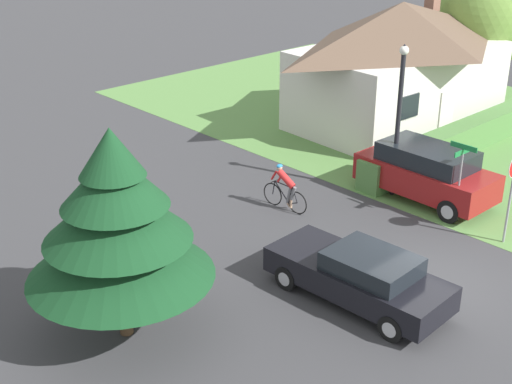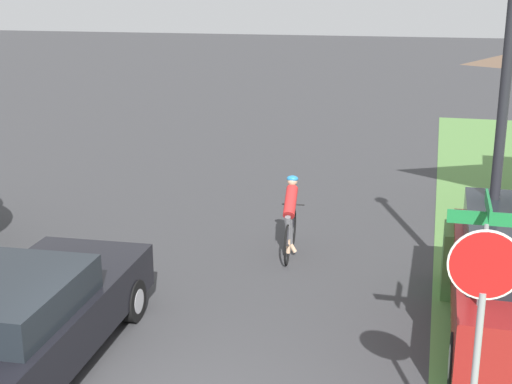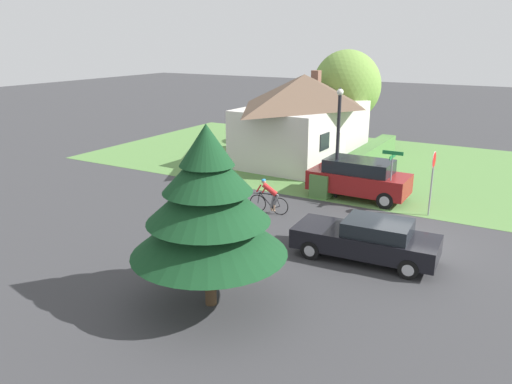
{
  "view_description": "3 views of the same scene",
  "coord_description": "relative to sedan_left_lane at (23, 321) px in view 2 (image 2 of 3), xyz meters",
  "views": [
    {
      "loc": [
        -14.39,
        -8.55,
        9.94
      ],
      "look_at": [
        -1.07,
        5.66,
        1.21
      ],
      "focal_mm": 50.0,
      "sensor_mm": 36.0,
      "label": 1
    },
    {
      "loc": [
        3.07,
        -6.51,
        4.91
      ],
      "look_at": [
        0.21,
        4.7,
        1.58
      ],
      "focal_mm": 50.0,
      "sensor_mm": 36.0,
      "label": 2
    },
    {
      "loc": [
        -17.28,
        -3.57,
        7.18
      ],
      "look_at": [
        -0.66,
        5.97,
        1.27
      ],
      "focal_mm": 35.0,
      "sensor_mm": 36.0,
      "label": 3
    }
  ],
  "objects": [
    {
      "name": "cyclist",
      "position": [
        2.5,
        5.11,
        -0.01
      ],
      "size": [
        0.44,
        1.79,
        1.51
      ],
      "rotation": [
        0.0,
        0.0,
        1.66
      ],
      "color": "black",
      "rests_on": "ground"
    },
    {
      "name": "street_lamp",
      "position": [
        5.97,
        3.44,
        2.19
      ],
      "size": [
        0.3,
        0.3,
        5.12
      ],
      "color": "black",
      "rests_on": "ground"
    },
    {
      "name": "street_name_sign",
      "position": [
        5.69,
        0.82,
        1.07
      ],
      "size": [
        0.9,
        0.9,
        2.58
      ],
      "color": "gray",
      "rests_on": "ground"
    },
    {
      "name": "stop_sign",
      "position": [
        5.57,
        -0.91,
        1.22
      ],
      "size": [
        0.7,
        0.07,
        2.77
      ],
      "rotation": [
        0.0,
        0.0,
        3.14
      ],
      "color": "gray",
      "rests_on": "ground"
    },
    {
      "name": "sedan_left_lane",
      "position": [
        0.0,
        0.0,
        0.0
      ],
      "size": [
        2.09,
        4.86,
        1.44
      ],
      "rotation": [
        0.0,
        0.0,
        1.62
      ],
      "color": "black",
      "rests_on": "ground"
    }
  ]
}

